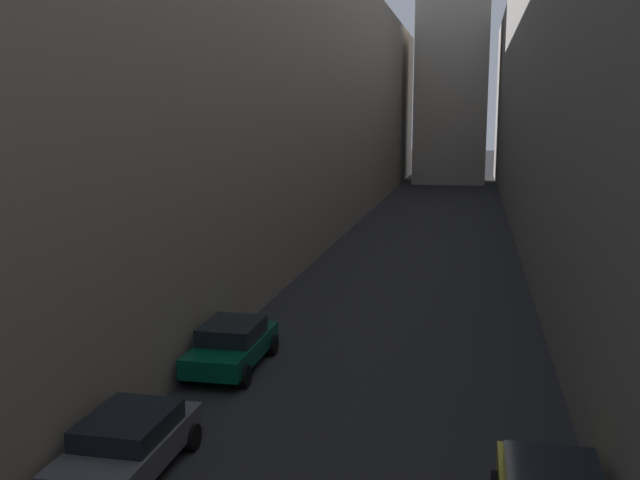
# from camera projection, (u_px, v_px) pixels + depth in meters

# --- Properties ---
(ground_plane) EXTENTS (264.00, 264.00, 0.00)m
(ground_plane) POSITION_uv_depth(u_px,v_px,m) (423.00, 247.00, 43.94)
(ground_plane) COLOR #232326
(building_block_left) EXTENTS (14.64, 108.00, 18.05)m
(building_block_left) POSITION_uv_depth(u_px,v_px,m) (230.00, 97.00, 46.96)
(building_block_left) COLOR gray
(building_block_left) RESTS_ON ground
(building_block_right) EXTENTS (12.01, 108.00, 18.81)m
(building_block_right) POSITION_uv_depth(u_px,v_px,m) (629.00, 88.00, 41.95)
(building_block_right) COLOR slate
(building_block_right) RESTS_ON ground
(parked_car_left_third) EXTENTS (2.07, 4.21, 1.37)m
(parked_car_left_third) POSITION_uv_depth(u_px,v_px,m) (128.00, 443.00, 15.81)
(parked_car_left_third) COLOR #4C4C51
(parked_car_left_third) RESTS_ON ground
(parked_car_left_far) EXTENTS (2.03, 4.44, 1.46)m
(parked_car_left_far) POSITION_uv_depth(u_px,v_px,m) (232.00, 344.00, 22.59)
(parked_car_left_far) COLOR #05472D
(parked_car_left_far) RESTS_ON ground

